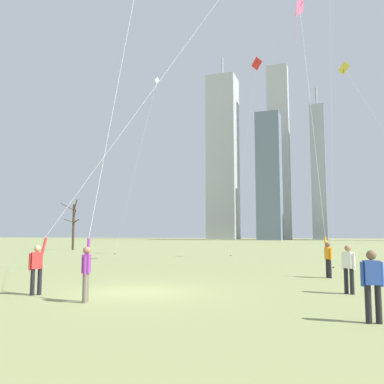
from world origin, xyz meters
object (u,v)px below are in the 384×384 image
Objects in this scene: bystander_watching_nearby at (372,282)px; distant_kite_drifting_left_yellow at (350,77)px; distant_kite_high_overhead_red at (255,76)px; kite_flyer_far_back_pink at (318,172)px; distant_kite_drifting_right_white at (151,104)px; bare_tree_rightmost at (73,224)px; kite_flyer_midfield_right_blue at (111,158)px; bystander_strolling_midfield at (348,267)px; kite_flyer_midfield_center_purple at (104,169)px.

bystander_watching_nearby is 0.10× the size of distant_kite_drifting_left_yellow.
distant_kite_high_overhead_red reaches higher than bystander_watching_nearby.
bystander_watching_nearby is (1.34, -11.87, -4.32)m from kite_flyer_far_back_pink.
bare_tree_rightmost is (-11.45, 1.56, -14.20)m from distant_kite_drifting_right_white.
bystander_watching_nearby is (8.60, -3.21, -3.93)m from kite_flyer_midfield_right_blue.
kite_flyer_far_back_pink reaches higher than bystander_strolling_midfield.
distant_kite_high_overhead_red is (-8.11, 3.02, 2.26)m from distant_kite_drifting_left_yellow.
bystander_watching_nearby is 0.08× the size of distant_kite_drifting_right_white.
bystander_strolling_midfield is 1.00× the size of bystander_watching_nearby.
kite_flyer_midfield_right_blue is at bearing -93.68° from distant_kite_high_overhead_red.
kite_flyer_midfield_right_blue is at bearing -129.99° from kite_flyer_far_back_pink.
bystander_strolling_midfield is at bearing 93.93° from bystander_watching_nearby.
bare_tree_rightmost reaches higher than bystander_strolling_midfield.
bare_tree_rightmost is (-32.99, 10.65, -11.27)m from distant_kite_drifting_left_yellow.
distant_kite_drifting_right_white is at bearing 155.69° from distant_kite_high_overhead_red.
kite_flyer_midfield_center_purple is 0.73× the size of distant_kite_high_overhead_red.
bare_tree_rightmost is (-23.36, 31.17, -1.57)m from kite_flyer_midfield_right_blue.
kite_flyer_midfield_right_blue is 38.98m from bare_tree_rightmost.
distant_kite_drifting_right_white is (-11.91, 29.60, 12.62)m from kite_flyer_midfield_right_blue.
kite_flyer_far_back_pink is at bearing -68.88° from distant_kite_high_overhead_red.
bystander_watching_nearby is at bearing -20.48° from kite_flyer_midfield_right_blue.
bystander_watching_nearby is (7.86, -1.50, -3.22)m from kite_flyer_midfield_center_purple.
kite_flyer_far_back_pink is 0.89× the size of distant_kite_drifting_right_white.
kite_flyer_midfield_center_purple is at bearing -53.76° from bare_tree_rightmost.
distant_kite_drifting_right_white is 14.75m from distant_kite_high_overhead_red.
bystander_strolling_midfield and bystander_watching_nearby have the same top height.
kite_flyer_far_back_pink is 11.59× the size of bystander_watching_nearby.
distant_kite_drifting_right_white is 1.32× the size of distant_kite_drifting_left_yellow.
distant_kite_high_overhead_red is at bearing 86.32° from kite_flyer_midfield_right_blue.
distant_kite_drifting_left_yellow is (21.54, -9.09, -2.93)m from distant_kite_drifting_right_white.
kite_flyer_midfield_center_purple is 12.30m from kite_flyer_far_back_pink.
distant_kite_drifting_left_yellow is 8.95m from distant_kite_high_overhead_red.
distant_kite_drifting_right_white reaches higher than bare_tree_rightmost.
distant_kite_high_overhead_red is at bearing 159.57° from distant_kite_drifting_left_yellow.
kite_flyer_midfield_right_blue reaches higher than distant_kite_drifting_left_yellow.
bare_tree_rightmost reaches higher than bystander_watching_nearby.
distant_kite_drifting_left_yellow is (1.02, 23.73, 13.63)m from bystander_watching_nearby.
kite_flyer_midfield_center_purple is 8.63m from bystander_watching_nearby.
distant_kite_drifting_right_white reaches higher than distant_kite_drifting_left_yellow.
kite_flyer_midfield_center_purple is 8.35× the size of bystander_watching_nearby.
distant_kite_drifting_left_yellow is 2.52× the size of bare_tree_rightmost.
kite_flyer_midfield_right_blue is at bearing 159.52° from bystander_watching_nearby.
distant_kite_high_overhead_red reaches higher than kite_flyer_midfield_center_purple.
bystander_strolling_midfield is at bearing -54.35° from distant_kite_drifting_right_white.
bystander_strolling_midfield is 0.25× the size of bare_tree_rightmost.
distant_kite_drifting_left_yellow is at bearing 68.22° from kite_flyer_midfield_center_purple.
distant_kite_drifting_left_yellow is (9.63, 20.52, 9.69)m from kite_flyer_midfield_right_blue.
distant_kite_drifting_right_white is (-20.20, 28.16, 16.56)m from bystander_strolling_midfield.
distant_kite_high_overhead_red is 2.91× the size of bare_tree_rightmost.
kite_flyer_midfield_right_blue reaches higher than bare_tree_rightmost.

